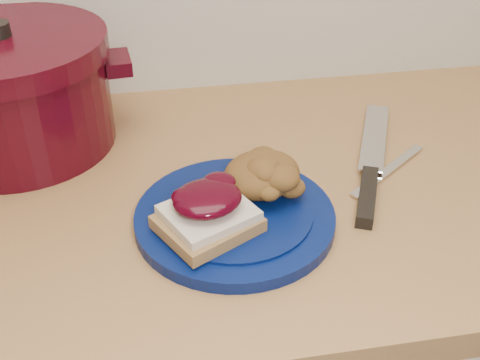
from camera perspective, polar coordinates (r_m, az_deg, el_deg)
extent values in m
cylinder|color=#051247|center=(0.74, -0.50, -3.61)|extent=(0.32, 0.32, 0.02)
cube|color=olive|center=(0.70, -3.08, -4.14)|extent=(0.14, 0.13, 0.02)
cube|color=beige|center=(0.69, -3.00, -3.11)|extent=(0.12, 0.12, 0.01)
ellipsoid|color=black|center=(0.69, -3.13, -1.75)|extent=(0.10, 0.10, 0.02)
ellipsoid|color=brown|center=(0.75, 2.07, 0.53)|extent=(0.13, 0.12, 0.05)
cube|color=black|center=(0.79, 11.97, -1.52)|extent=(0.07, 0.12, 0.02)
cube|color=silver|center=(0.92, 12.63, 4.10)|extent=(0.11, 0.19, 0.00)
cube|color=silver|center=(0.86, 13.88, 0.92)|extent=(0.14, 0.11, 0.00)
cylinder|color=#38050F|center=(0.93, -20.59, 7.00)|extent=(0.30, 0.30, 0.14)
cylinder|color=#38050F|center=(0.90, -21.67, 11.66)|extent=(0.31, 0.31, 0.03)
cube|color=#38050F|center=(0.91, -11.53, 10.83)|extent=(0.04, 0.07, 0.02)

